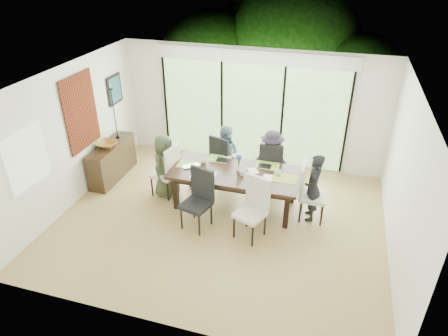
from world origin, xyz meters
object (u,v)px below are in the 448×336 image
(chair_near_left, at_px, (196,201))
(person_left_end, at_px, (165,166))
(table_top, at_px, (235,173))
(chair_right_end, at_px, (314,193))
(person_right_end, at_px, (313,188))
(bowl, at_px, (107,144))
(laptop, at_px, (192,167))
(chair_near_right, at_px, (250,210))
(sideboard, at_px, (112,161))
(cup_b, at_px, (242,173))
(chair_left_end, at_px, (164,170))
(chair_far_right, at_px, (271,164))
(cup_c, at_px, (278,173))
(person_far_left, at_px, (225,154))
(chair_far_left, at_px, (225,158))
(cup_a, at_px, (203,161))
(person_far_right, at_px, (271,161))
(vase, at_px, (239,168))

(chair_near_left, bearing_deg, person_left_end, 153.56)
(table_top, xyz_separation_m, chair_right_end, (1.50, 0.00, -0.18))
(person_right_end, xyz_separation_m, bowl, (-4.38, 0.21, 0.19))
(bowl, bearing_deg, laptop, -8.57)
(table_top, relative_size, chair_right_end, 2.18)
(chair_near_right, distance_m, sideboard, 3.60)
(chair_near_left, height_order, cup_b, chair_near_left)
(chair_left_end, relative_size, chair_near_right, 1.00)
(chair_far_right, height_order, chair_near_left, same)
(cup_c, bearing_deg, person_far_left, 149.72)
(chair_right_end, xyz_separation_m, bowl, (-4.40, 0.21, 0.29))
(chair_far_left, height_order, person_right_end, person_right_end)
(chair_near_left, relative_size, cup_a, 8.87)
(person_far_left, distance_m, person_far_right, 1.00)
(chair_left_end, relative_size, sideboard, 0.80)
(table_top, height_order, chair_near_right, chair_near_right)
(bowl, bearing_deg, vase, -3.07)
(table_top, bearing_deg, cup_b, -33.69)
(cup_a, bearing_deg, sideboard, 175.88)
(vase, bearing_deg, chair_far_left, 122.01)
(cup_b, relative_size, sideboard, 0.07)
(person_left_end, xyz_separation_m, person_far_left, (1.03, 0.83, 0.00))
(chair_right_end, relative_size, cup_c, 8.87)
(cup_b, bearing_deg, table_top, 146.31)
(chair_right_end, height_order, chair_near_left, same)
(bowl, bearing_deg, chair_near_right, -17.61)
(chair_near_left, bearing_deg, person_far_left, 103.48)
(bowl, bearing_deg, sideboard, 90.00)
(chair_left_end, relative_size, bowl, 2.68)
(chair_far_left, relative_size, cup_a, 8.87)
(chair_near_right, distance_m, laptop, 1.57)
(chair_near_right, bearing_deg, cup_b, 136.02)
(person_right_end, height_order, laptop, person_right_end)
(cup_a, bearing_deg, chair_right_end, -3.90)
(person_left_end, relative_size, person_far_left, 1.00)
(cup_c, bearing_deg, chair_right_end, -8.13)
(chair_near_right, relative_size, sideboard, 0.80)
(person_right_end, xyz_separation_m, laptop, (-2.33, -0.10, 0.12))
(cup_a, bearing_deg, bowl, 178.48)
(chair_left_end, bearing_deg, chair_far_left, 140.23)
(chair_near_right, height_order, bowl, chair_near_right)
(laptop, bearing_deg, chair_far_left, 25.88)
(table_top, distance_m, person_right_end, 1.48)
(chair_near_left, relative_size, laptop, 3.33)
(person_far_right, distance_m, cup_b, 1.02)
(person_right_end, relative_size, bowl, 3.14)
(laptop, distance_m, cup_a, 0.29)
(chair_right_end, xyz_separation_m, chair_far_right, (-0.95, 0.85, 0.00))
(chair_right_end, bearing_deg, laptop, 91.27)
(person_right_end, bearing_deg, cup_a, -102.40)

